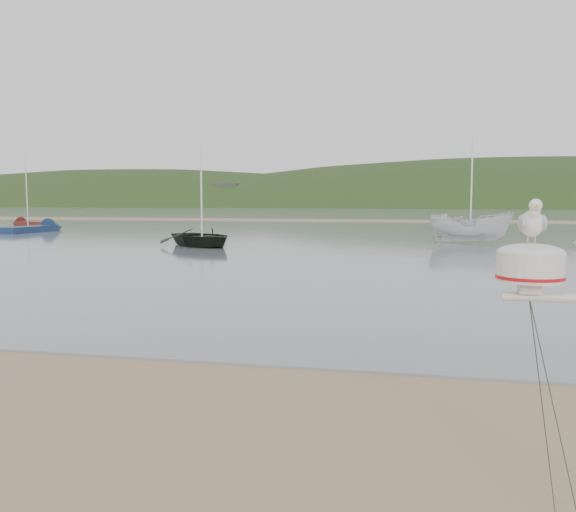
% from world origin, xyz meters
% --- Properties ---
extents(ground, '(560.00, 560.00, 0.00)m').
position_xyz_m(ground, '(0.00, 0.00, 0.00)').
color(ground, '#907153').
rests_on(ground, ground).
extents(water, '(560.00, 256.00, 0.04)m').
position_xyz_m(water, '(0.00, 132.00, 0.02)').
color(water, slate).
rests_on(water, ground).
extents(sandbar, '(560.00, 7.00, 0.07)m').
position_xyz_m(sandbar, '(0.00, 70.00, 0.07)').
color(sandbar, '#907153').
rests_on(sandbar, water).
extents(hill_ridge, '(620.00, 180.00, 80.00)m').
position_xyz_m(hill_ridge, '(18.52, 235.00, -19.70)').
color(hill_ridge, '#1E3315').
rests_on(hill_ridge, ground).
extents(far_cottages, '(294.40, 6.30, 8.00)m').
position_xyz_m(far_cottages, '(3.00, 196.00, 4.00)').
color(far_cottages, beige).
rests_on(far_cottages, ground).
extents(boat_dark, '(3.17, 3.43, 5.08)m').
position_xyz_m(boat_dark, '(-8.78, 27.22, 2.58)').
color(boat_dark, black).
rests_on(boat_dark, water).
extents(boat_white, '(2.13, 2.09, 4.96)m').
position_xyz_m(boat_white, '(6.26, 33.15, 2.52)').
color(boat_white, silver).
rests_on(boat_white, water).
extents(dinghy_red_far, '(5.65, 3.12, 1.34)m').
position_xyz_m(dinghy_red_far, '(-34.90, 47.89, 0.29)').
color(dinghy_red_far, '#501712').
rests_on(dinghy_red_far, ground).
extents(sailboat_blue_near, '(2.24, 6.93, 6.78)m').
position_xyz_m(sailboat_blue_near, '(-27.32, 39.67, 0.30)').
color(sailboat_blue_near, '#142748').
rests_on(sailboat_blue_near, ground).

